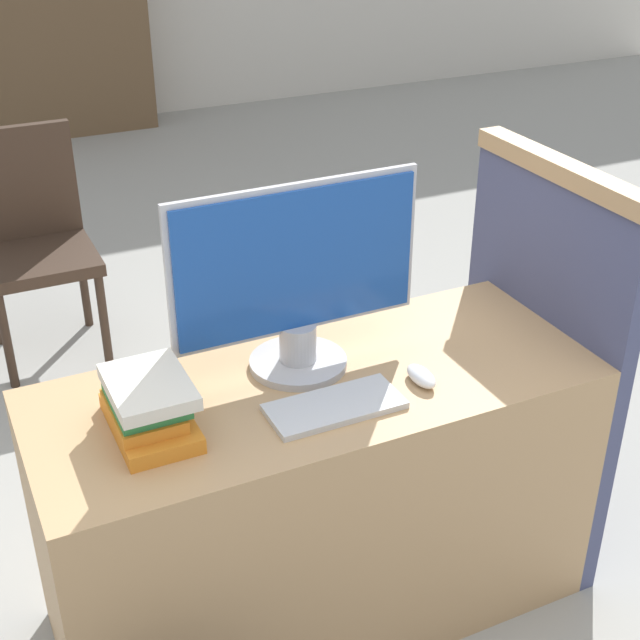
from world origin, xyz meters
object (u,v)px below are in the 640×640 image
object	(u,v)px
mouse	(421,376)
monitor	(297,279)
far_chair	(32,233)
book_stack	(148,406)
keyboard	(335,406)

from	to	relation	value
mouse	monitor	bearing A→B (deg)	139.89
far_chair	monitor	bearing A→B (deg)	-68.06
book_stack	far_chair	size ratio (longest dim) A/B	0.30
mouse	book_stack	size ratio (longest dim) A/B	0.39
monitor	mouse	bearing A→B (deg)	-40.11
monitor	far_chair	bearing A→B (deg)	103.09
keyboard	mouse	distance (m)	0.24
keyboard	mouse	size ratio (longest dim) A/B	2.98
keyboard	far_chair	world-z (taller)	far_chair
monitor	book_stack	world-z (taller)	monitor
mouse	book_stack	world-z (taller)	book_stack
monitor	book_stack	distance (m)	0.47
monitor	keyboard	bearing A→B (deg)	-90.51
book_stack	far_chair	bearing A→B (deg)	89.60
mouse	book_stack	distance (m)	0.66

